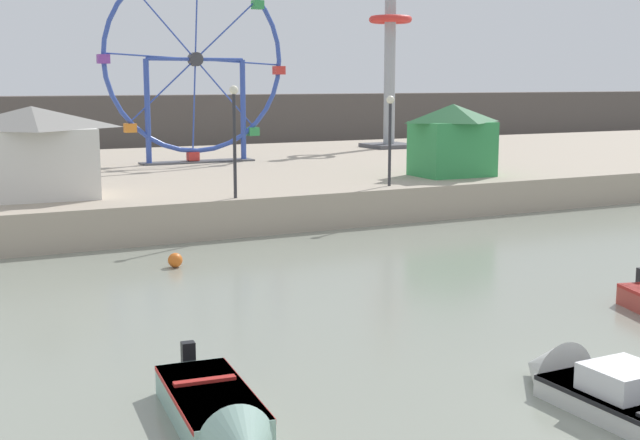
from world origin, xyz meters
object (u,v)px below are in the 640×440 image
object	(u,v)px
motorboat_pale_grey	(602,391)
mooring_buoy_orange	(175,260)
promenade_lamp_near	(234,125)
motorboat_seafoam	(220,419)
drop_tower_steel_tower	(390,59)
ferris_wheel_blue_frame	(195,64)
carnival_booth_green_kiosk	(452,139)
carnival_booth_white_ticket	(33,150)
promenade_lamp_far	(390,126)

from	to	relation	value
motorboat_pale_grey	mooring_buoy_orange	size ratio (longest dim) A/B	10.94
motorboat_pale_grey	promenade_lamp_near	xyz separation A→B (m)	(0.22, 18.00, 3.72)
motorboat_seafoam	drop_tower_steel_tower	distance (m)	41.60
ferris_wheel_blue_frame	mooring_buoy_orange	distance (m)	19.72
carnival_booth_green_kiosk	promenade_lamp_near	world-z (taller)	promenade_lamp_near
drop_tower_steel_tower	carnival_booth_white_ticket	world-z (taller)	drop_tower_steel_tower
motorboat_seafoam	promenade_lamp_far	distance (m)	21.75
ferris_wheel_blue_frame	promenade_lamp_near	bearing A→B (deg)	-102.98
motorboat_pale_grey	carnival_booth_white_ticket	world-z (taller)	carnival_booth_white_ticket
motorboat_pale_grey	carnival_booth_green_kiosk	distance (m)	23.55
motorboat_pale_grey	carnival_booth_green_kiosk	bearing A→B (deg)	-29.96
motorboat_pale_grey	promenade_lamp_near	world-z (taller)	promenade_lamp_near
carnival_booth_green_kiosk	promenade_lamp_near	size ratio (longest dim) A/B	0.90
ferris_wheel_blue_frame	carnival_booth_white_ticket	size ratio (longest dim) A/B	2.08
motorboat_seafoam	promenade_lamp_near	size ratio (longest dim) A/B	1.05
motorboat_seafoam	promenade_lamp_near	distance (m)	17.89
motorboat_seafoam	carnival_booth_green_kiosk	xyz separation A→B (m)	(17.66, 18.70, 2.73)
carnival_booth_white_ticket	ferris_wheel_blue_frame	bearing A→B (deg)	50.07
drop_tower_steel_tower	carnival_booth_green_kiosk	world-z (taller)	drop_tower_steel_tower
drop_tower_steel_tower	carnival_booth_green_kiosk	size ratio (longest dim) A/B	3.12
drop_tower_steel_tower	promenade_lamp_far	xyz separation A→B (m)	(-10.20, -16.84, -3.09)
drop_tower_steel_tower	carnival_booth_green_kiosk	distance (m)	16.54
promenade_lamp_near	promenade_lamp_far	xyz separation A→B (m)	(6.80, 0.60, -0.24)
carnival_booth_green_kiosk	mooring_buoy_orange	distance (m)	16.29
promenade_lamp_far	motorboat_seafoam	bearing A→B (deg)	-128.34
carnival_booth_green_kiosk	motorboat_seafoam	bearing A→B (deg)	-131.89
ferris_wheel_blue_frame	mooring_buoy_orange	xyz separation A→B (m)	(-6.62, -17.52, -6.16)
ferris_wheel_blue_frame	mooring_buoy_orange	size ratio (longest dim) A/B	22.64
ferris_wheel_blue_frame	promenade_lamp_far	distance (m)	13.62
motorboat_seafoam	mooring_buoy_orange	world-z (taller)	motorboat_seafoam
motorboat_pale_grey	drop_tower_steel_tower	distance (m)	39.94
motorboat_pale_grey	mooring_buoy_orange	world-z (taller)	motorboat_pale_grey
motorboat_pale_grey	promenade_lamp_near	size ratio (longest dim) A/B	1.20
ferris_wheel_blue_frame	carnival_booth_green_kiosk	xyz separation A→B (m)	(8.04, -10.99, -3.36)
carnival_booth_white_ticket	carnival_booth_green_kiosk	world-z (taller)	carnival_booth_white_ticket
motorboat_pale_grey	motorboat_seafoam	size ratio (longest dim) A/B	1.15
mooring_buoy_orange	carnival_booth_green_kiosk	bearing A→B (deg)	24.02
promenade_lamp_far	carnival_booth_white_ticket	bearing A→B (deg)	167.85
promenade_lamp_far	promenade_lamp_near	bearing A→B (deg)	-174.97
promenade_lamp_near	carnival_booth_white_ticket	bearing A→B (deg)	151.67
promenade_lamp_near	motorboat_seafoam	bearing A→B (deg)	-111.88
motorboat_pale_grey	carnival_booth_green_kiosk	world-z (taller)	carnival_booth_green_kiosk
motorboat_seafoam	mooring_buoy_orange	distance (m)	12.53
carnival_booth_white_ticket	carnival_booth_green_kiosk	xyz separation A→B (m)	(17.51, -0.98, -0.06)
ferris_wheel_blue_frame	drop_tower_steel_tower	world-z (taller)	drop_tower_steel_tower
ferris_wheel_blue_frame	carnival_booth_white_ticket	world-z (taller)	ferris_wheel_blue_frame
drop_tower_steel_tower	motorboat_seafoam	bearing A→B (deg)	-124.92
promenade_lamp_near	promenade_lamp_far	distance (m)	6.83
drop_tower_steel_tower	promenade_lamp_near	xyz separation A→B (m)	(-17.00, -17.44, -2.86)
motorboat_seafoam	promenade_lamp_far	bearing A→B (deg)	147.22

